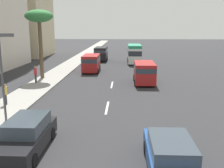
# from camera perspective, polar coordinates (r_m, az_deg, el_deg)

# --- Properties ---
(ground_plane) EXTENTS (198.00, 198.00, 0.00)m
(ground_plane) POSITION_cam_1_polar(r_m,az_deg,el_deg) (37.03, 0.69, 3.12)
(ground_plane) COLOR #2D2D30
(sidewalk_right) EXTENTS (162.00, 3.16, 0.15)m
(sidewalk_right) POSITION_cam_1_polar(r_m,az_deg,el_deg) (38.00, -10.58, 3.27)
(sidewalk_right) COLOR #9E9B93
(sidewalk_right) RESTS_ON ground_plane
(lane_stripe_mid) EXTENTS (3.20, 0.16, 0.01)m
(lane_stripe_mid) POSITION_cam_1_polar(r_m,az_deg,el_deg) (19.70, -1.09, -5.22)
(lane_stripe_mid) COLOR silver
(lane_stripe_mid) RESTS_ON ground_plane
(lane_stripe_far) EXTENTS (3.20, 0.16, 0.01)m
(lane_stripe_far) POSITION_cam_1_polar(r_m,az_deg,el_deg) (27.38, -0.01, -0.18)
(lane_stripe_far) COLOR silver
(lane_stripe_far) RESTS_ON ground_plane
(van_lead) EXTENTS (4.66, 2.23, 2.27)m
(van_lead) POSITION_cam_1_polar(r_m,az_deg,el_deg) (28.14, 7.15, 2.76)
(van_lead) COLOR #A51E1E
(van_lead) RESTS_ON ground_plane
(van_second) EXTENTS (4.71, 2.18, 2.31)m
(van_second) POSITION_cam_1_polar(r_m,az_deg,el_deg) (35.40, -4.60, 4.82)
(van_second) COLOR #A51E1E
(van_second) RESTS_ON ground_plane
(minibus_third) EXTENTS (6.42, 2.27, 3.13)m
(minibus_third) POSITION_cam_1_polar(r_m,az_deg,el_deg) (43.96, 4.95, 6.79)
(minibus_third) COLOR silver
(minibus_third) RESTS_ON ground_plane
(van_fourth) EXTENTS (5.15, 2.20, 2.45)m
(van_fourth) POSITION_cam_1_polar(r_m,az_deg,el_deg) (47.31, -2.44, 6.85)
(van_fourth) COLOR black
(van_fourth) RESTS_ON ground_plane
(car_fifth) EXTENTS (4.72, 1.88, 1.64)m
(car_fifth) POSITION_cam_1_polar(r_m,az_deg,el_deg) (13.55, -18.33, -10.79)
(car_fifth) COLOR black
(car_fifth) RESTS_ON ground_plane
(car_sixth) EXTENTS (4.79, 1.91, 1.53)m
(car_sixth) POSITION_cam_1_polar(r_m,az_deg,el_deg) (11.44, 12.68, -15.17)
(car_sixth) COLOR #1E478C
(car_sixth) RESTS_ON ground_plane
(pedestrian_mid_block) EXTENTS (0.30, 0.37, 1.82)m
(pedestrian_mid_block) POSITION_cam_1_polar(r_m,az_deg,el_deg) (28.66, -16.53, 2.24)
(pedestrian_mid_block) COLOR #333338
(pedestrian_mid_block) RESTS_ON sidewalk_right
(pedestrian_by_tree) EXTENTS (0.33, 0.38, 1.63)m
(pedestrian_by_tree) POSITION_cam_1_polar(r_m,az_deg,el_deg) (21.31, -22.53, -1.93)
(pedestrian_by_tree) COLOR #333338
(pedestrian_by_tree) RESTS_ON sidewalk_right
(palm_tree) EXTENTS (3.13, 3.13, 7.78)m
(palm_tree) POSITION_cam_1_polar(r_m,az_deg,el_deg) (31.07, -15.80, 13.68)
(palm_tree) COLOR brown
(palm_tree) RESTS_ON sidewalk_right
(street_lamp) EXTENTS (0.24, 0.97, 5.52)m
(street_lamp) POSITION_cam_1_polar(r_m,az_deg,el_deg) (17.10, -22.88, 3.64)
(street_lamp) COLOR #4C4C51
(street_lamp) RESTS_ON sidewalk_right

